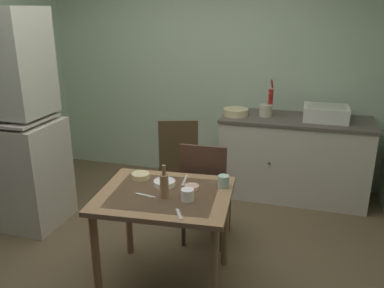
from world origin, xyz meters
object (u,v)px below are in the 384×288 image
at_px(hand_pump, 271,100).
at_px(mixing_bowl_counter, 236,112).
at_px(serving_bowl_wide, 141,176).
at_px(mug_tall, 187,195).
at_px(dining_table, 165,207).
at_px(chair_by_counter, 179,161).
at_px(hutch_cabinet, 10,128).
at_px(sink_basin, 326,113).
at_px(glass_bottle, 164,185).
at_px(chair_far_side, 205,192).

height_order(hand_pump, mixing_bowl_counter, hand_pump).
distance_m(serving_bowl_wide, mug_tall, 0.51).
distance_m(dining_table, chair_by_counter, 1.24).
xyz_separation_m(hutch_cabinet, sink_basin, (2.79, 1.27, 0.03)).
bearing_deg(glass_bottle, hand_pump, 74.79).
relative_size(chair_by_counter, mug_tall, 10.89).
bearing_deg(chair_by_counter, serving_bowl_wide, -88.60).
relative_size(mixing_bowl_counter, chair_by_counter, 0.28).
height_order(hutch_cabinet, serving_bowl_wide, hutch_cabinet).
height_order(hand_pump, chair_far_side, hand_pump).
bearing_deg(glass_bottle, chair_far_side, 79.48).
distance_m(mixing_bowl_counter, serving_bowl_wide, 1.63).
bearing_deg(chair_by_counter, chair_far_side, -54.00).
bearing_deg(dining_table, hutch_cabinet, 162.90).
bearing_deg(hutch_cabinet, glass_bottle, -18.76).
distance_m(chair_far_side, glass_bottle, 0.76).
distance_m(hutch_cabinet, glass_bottle, 1.81).
height_order(sink_basin, glass_bottle, sink_basin).
bearing_deg(mixing_bowl_counter, chair_far_side, -92.09).
bearing_deg(sink_basin, mixing_bowl_counter, -176.88).
relative_size(hutch_cabinet, sink_basin, 4.53).
bearing_deg(chair_by_counter, hutch_cabinet, -154.26).
xyz_separation_m(dining_table, glass_bottle, (0.02, -0.06, 0.20)).
height_order(mixing_bowl_counter, glass_bottle, glass_bottle).
height_order(dining_table, mug_tall, mug_tall).
bearing_deg(hand_pump, chair_by_counter, -141.99).
distance_m(chair_by_counter, glass_bottle, 1.34).
relative_size(chair_by_counter, serving_bowl_wide, 7.08).
distance_m(chair_far_side, serving_bowl_wide, 0.64).
relative_size(hand_pump, glass_bottle, 1.66).
height_order(serving_bowl_wide, glass_bottle, glass_bottle).
relative_size(mug_tall, glass_bottle, 0.38).
bearing_deg(mixing_bowl_counter, serving_bowl_wide, -105.99).
xyz_separation_m(sink_basin, mug_tall, (-0.92, -1.86, -0.17)).
height_order(hutch_cabinet, chair_far_side, hutch_cabinet).
height_order(sink_basin, hand_pump, hand_pump).
distance_m(mixing_bowl_counter, dining_table, 1.78).
xyz_separation_m(dining_table, serving_bowl_wide, (-0.26, 0.19, 0.13)).
height_order(serving_bowl_wide, mug_tall, mug_tall).
bearing_deg(chair_far_side, dining_table, -103.56).
height_order(hutch_cabinet, chair_by_counter, hutch_cabinet).
bearing_deg(chair_by_counter, hand_pump, 38.01).
bearing_deg(hutch_cabinet, dining_table, -17.10).
bearing_deg(mug_tall, glass_bottle, 178.95).
relative_size(hand_pump, chair_by_counter, 0.40).
bearing_deg(hutch_cabinet, chair_far_side, 2.67).
xyz_separation_m(sink_basin, mixing_bowl_counter, (-0.92, -0.05, -0.04)).
xyz_separation_m(hand_pump, chair_by_counter, (-0.82, -0.64, -0.55)).
height_order(mixing_bowl_counter, mug_tall, mixing_bowl_counter).
bearing_deg(dining_table, mixing_bowl_counter, 83.87).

